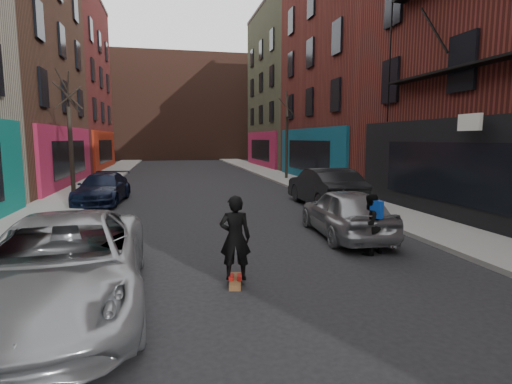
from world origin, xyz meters
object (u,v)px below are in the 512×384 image
parked_left_end (103,188)px  pedestrian (370,224)px  tree_right_far (287,128)px  parked_left_far (62,265)px  skateboard (235,281)px  skateboarder (235,238)px  parked_right_end (325,187)px  parked_right_far (345,212)px  tree_left_far (70,127)px

parked_left_end → pedestrian: size_ratio=3.00×
tree_right_far → parked_left_far: bearing=-116.5°
tree_right_far → skateboard: tree_right_far is taller
skateboarder → pedestrian: size_ratio=1.11×
parked_right_end → skateboarder: 9.59m
skateboarder → parked_left_end: bearing=-58.7°
parked_left_far → skateboard: bearing=7.5°
tree_right_far → parked_left_end: 13.66m
parked_left_far → skateboarder: skateboarder is taller
parked_right_far → tree_right_far: bearing=-96.8°
tree_right_far → skateboarder: bearing=-109.6°
tree_right_far → parked_right_far: (-3.00, -15.82, -2.81)m
parked_right_far → tree_left_far: bearing=-42.3°
parked_left_end → parked_right_end: 9.67m
tree_right_far → parked_right_far: 16.35m
tree_left_far → skateboarder: 14.30m
tree_right_far → skateboarder: (-6.74, -18.91, -2.60)m
parked_right_end → pedestrian: parked_right_end is taller
parked_left_far → parked_left_end: bearing=91.8°
parked_right_end → skateboard: 9.62m
parked_right_far → skateboard: bearing=43.5°
tree_right_far → parked_right_end: bearing=-98.4°
tree_left_far → parked_right_end: bearing=-24.0°
tree_left_far → pedestrian: size_ratio=4.35×
parked_right_end → skateboard: size_ratio=6.16×
parked_right_end → tree_left_far: bearing=-24.1°
pedestrian → parked_right_far: bearing=-119.3°
tree_left_far → tree_right_far: (12.40, 6.00, 0.15)m
parked_right_end → skateboard: (-5.14, -8.10, -0.76)m
parked_right_far → pedestrian: (-0.20, -1.81, 0.04)m
tree_left_far → parked_left_end: (1.60, -1.84, -2.73)m
tree_right_far → skateboard: bearing=-109.6°
pedestrian → skateboard: bearing=-3.1°
parked_left_far → parked_right_far: (6.70, 3.67, -0.06)m
skateboard → pedestrian: pedestrian is taller
parked_left_far → pedestrian: 6.76m
parked_right_far → parked_right_end: bearing=-101.6°
tree_right_far → pedestrian: size_ratio=4.55×
tree_right_far → parked_left_far: 21.94m
tree_right_far → parked_left_far: (-9.70, -19.49, -2.76)m
parked_left_end → skateboard: bearing=-64.8°
parked_left_end → parked_right_end: (9.20, -2.96, 0.16)m
tree_right_far → tree_left_far: bearing=-154.2°
parked_left_far → skateboard: parked_left_far is taller
parked_right_end → skateboard: bearing=57.5°
skateboard → pedestrian: (3.54, 1.28, 0.71)m
parked_left_end → tree_left_far: bearing=135.9°
tree_left_far → parked_right_end: 12.10m
tree_left_far → pedestrian: bearing=-51.6°
parked_left_far → pedestrian: bearing=12.4°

